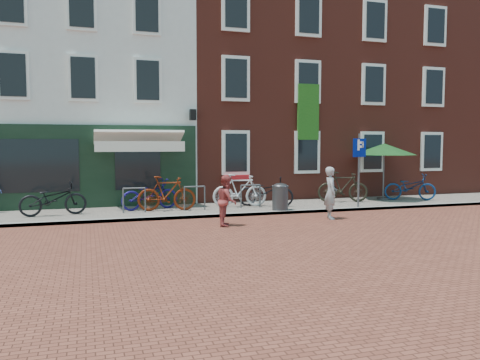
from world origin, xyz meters
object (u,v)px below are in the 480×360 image
object	(u,v)px
boy	(227,201)
bicycle_4	(266,192)
bicycle_1	(167,193)
bicycle_3	(240,190)
parasol	(384,147)
woman	(331,193)
bicycle_5	(343,187)
parking_sign	(359,159)
bicycle_0	(53,199)
bicycle_6	(410,187)
bicycle_2	(150,194)
litter_bin	(280,195)

from	to	relation	value
boy	bicycle_4	bearing A→B (deg)	-19.19
bicycle_1	bicycle_3	size ratio (longest dim) A/B	1.00
boy	bicycle_4	size ratio (longest dim) A/B	0.72
parasol	woman	world-z (taller)	parasol
bicycle_3	bicycle_4	world-z (taller)	bicycle_3
bicycle_3	bicycle_5	bearing A→B (deg)	-80.73
parking_sign	woman	size ratio (longest dim) A/B	1.60
bicycle_1	bicycle_3	xyz separation A→B (m)	(2.64, 0.25, 0.00)
parking_sign	bicycle_0	bearing A→B (deg)	173.89
bicycle_0	bicycle_5	bearing A→B (deg)	-97.09
parasol	bicycle_6	size ratio (longest dim) A/B	1.26
bicycle_3	bicycle_6	bearing A→B (deg)	-83.35
bicycle_1	bicycle_3	bearing A→B (deg)	-75.87
boy	bicycle_2	distance (m)	3.78
bicycle_1	bicycle_2	distance (m)	0.70
boy	bicycle_1	world-z (taller)	boy
parking_sign	boy	bearing A→B (deg)	-161.70
litter_bin	woman	xyz separation A→B (m)	(1.03, -1.62, 0.21)
bicycle_3	bicycle_1	bearing A→B (deg)	102.89
bicycle_4	bicycle_5	distance (m)	3.27
bicycle_3	boy	bearing A→B (deg)	163.80
boy	parking_sign	bearing A→B (deg)	-53.28
parasol	boy	distance (m)	8.42
woman	bicycle_6	bearing A→B (deg)	-45.81
parasol	woman	size ratio (longest dim) A/B	1.56
bicycle_2	parasol	bearing A→B (deg)	-103.92
parasol	bicycle_0	distance (m)	12.46
boy	bicycle_5	distance (m)	6.45
bicycle_1	bicycle_3	distance (m)	2.65
bicycle_6	parasol	bearing A→B (deg)	86.87
woman	bicycle_4	world-z (taller)	woman
bicycle_0	boy	bearing A→B (deg)	-129.87
bicycle_0	bicycle_3	bearing A→B (deg)	-96.86
parasol	bicycle_1	xyz separation A→B (m)	(-8.80, -0.59, -1.52)
bicycle_1	parking_sign	bearing A→B (deg)	-90.52
litter_bin	bicycle_1	bearing A→B (deg)	164.33
bicycle_2	bicycle_0	bearing A→B (deg)	84.17
parking_sign	bicycle_0	distance (m)	10.32
parasol	bicycle_2	world-z (taller)	parasol
bicycle_2	boy	bearing A→B (deg)	-166.62
bicycle_2	bicycle_6	bearing A→B (deg)	-106.53
bicycle_5	bicycle_6	size ratio (longest dim) A/B	0.97
woman	bicycle_6	xyz separation A→B (m)	(5.03, 2.78, -0.19)
parasol	bicycle_5	xyz separation A→B (m)	(-1.95, -0.22, -1.52)
litter_bin	bicycle_0	xyz separation A→B (m)	(-7.22, 1.03, 0.02)
parking_sign	bicycle_2	world-z (taller)	parking_sign
bicycle_0	bicycle_4	world-z (taller)	same
woman	bicycle_0	xyz separation A→B (m)	(-8.25, 2.65, -0.19)
litter_bin	bicycle_6	world-z (taller)	bicycle_6
litter_bin	bicycle_4	xyz separation A→B (m)	(-0.09, 1.17, 0.02)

